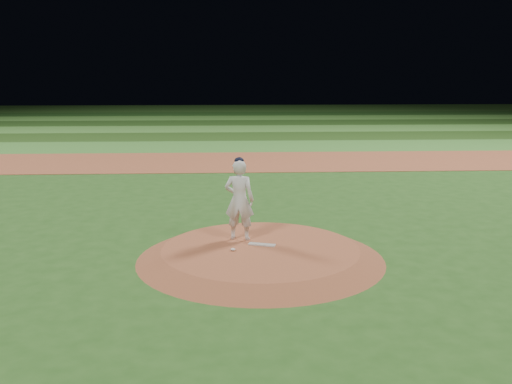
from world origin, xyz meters
name	(u,v)px	position (x,y,z in m)	size (l,w,h in m)	color
ground	(261,259)	(0.00, 0.00, 0.00)	(120.00, 120.00, 0.00)	#244E19
infield_dirt_band	(243,162)	(0.00, 14.00, 0.01)	(70.00, 6.00, 0.02)	brown
outfield_stripe_0	(240,146)	(0.00, 19.50, 0.01)	(70.00, 5.00, 0.02)	#38762B
outfield_stripe_1	(238,136)	(0.00, 24.50, 0.01)	(70.00, 5.00, 0.02)	#214315
outfield_stripe_2	(237,129)	(0.00, 29.50, 0.01)	(70.00, 5.00, 0.02)	#3E7D2D
outfield_stripe_3	(236,123)	(0.00, 34.50, 0.01)	(70.00, 5.00, 0.02)	#1D3E14
outfield_stripe_4	(235,118)	(0.00, 39.50, 0.01)	(70.00, 5.00, 0.02)	#3D792C
outfield_stripe_5	(234,114)	(0.00, 44.50, 0.01)	(70.00, 5.00, 0.02)	#193F14
pitchers_mound	(261,253)	(0.00, 0.00, 0.12)	(5.50, 5.50, 0.25)	brown
pitching_rubber	(262,245)	(0.04, 0.20, 0.27)	(0.61, 0.15, 0.03)	silver
rosin_bag	(233,249)	(-0.62, -0.18, 0.28)	(0.11, 0.11, 0.06)	silver
pitcher_on_mound	(239,200)	(-0.45, 0.70, 1.20)	(0.77, 0.59, 1.94)	silver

